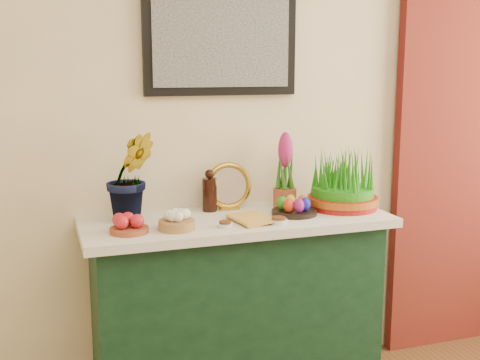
# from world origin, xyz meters

# --- Properties ---
(sideboard) EXTENTS (1.30, 0.45, 0.85)m
(sideboard) POSITION_xyz_m (-0.16, 2.00, 0.42)
(sideboard) COLOR #14371F
(sideboard) RESTS_ON ground
(tablecloth) EXTENTS (1.40, 0.55, 0.04)m
(tablecloth) POSITION_xyz_m (-0.16, 2.00, 0.87)
(tablecloth) COLOR silver
(tablecloth) RESTS_ON sideboard
(hyacinth_green) EXTENTS (0.28, 0.25, 0.53)m
(hyacinth_green) POSITION_xyz_m (-0.62, 2.09, 1.15)
(hyacinth_green) COLOR #286717
(hyacinth_green) RESTS_ON tablecloth
(apple_bowl) EXTENTS (0.21, 0.21, 0.08)m
(apple_bowl) POSITION_xyz_m (-0.66, 1.89, 0.92)
(apple_bowl) COLOR brown
(apple_bowl) RESTS_ON tablecloth
(garlic_basket) EXTENTS (0.19, 0.19, 0.09)m
(garlic_basket) POSITION_xyz_m (-0.46, 1.88, 0.93)
(garlic_basket) COLOR #AB7845
(garlic_basket) RESTS_ON tablecloth
(vinegar_cruet) EXTENTS (0.07, 0.07, 0.20)m
(vinegar_cruet) POSITION_xyz_m (-0.24, 2.15, 0.98)
(vinegar_cruet) COLOR black
(vinegar_cruet) RESTS_ON tablecloth
(mirror) EXTENTS (0.23, 0.07, 0.23)m
(mirror) POSITION_xyz_m (-0.14, 2.17, 1.00)
(mirror) COLOR gold
(mirror) RESTS_ON tablecloth
(book) EXTENTS (0.17, 0.23, 0.03)m
(book) POSITION_xyz_m (-0.20, 1.89, 0.90)
(book) COLOR gold
(book) RESTS_ON tablecloth
(spice_dish_left) EXTENTS (0.06, 0.06, 0.03)m
(spice_dish_left) POSITION_xyz_m (-0.26, 1.85, 0.90)
(spice_dish_left) COLOR silver
(spice_dish_left) RESTS_ON tablecloth
(spice_dish_right) EXTENTS (0.08, 0.08, 0.03)m
(spice_dish_right) POSITION_xyz_m (-0.02, 1.83, 0.90)
(spice_dish_right) COLOR silver
(spice_dish_right) RESTS_ON tablecloth
(egg_plate) EXTENTS (0.25, 0.25, 0.09)m
(egg_plate) POSITION_xyz_m (0.11, 1.96, 0.92)
(egg_plate) COLOR black
(egg_plate) RESTS_ON tablecloth
(hyacinth_pink) EXTENTS (0.11, 0.11, 0.37)m
(hyacinth_pink) POSITION_xyz_m (0.13, 2.12, 1.05)
(hyacinth_pink) COLOR #9A4B2F
(hyacinth_pink) RESTS_ON tablecloth
(wheatgrass_sabzeh) EXTENTS (0.34, 0.34, 0.28)m
(wheatgrass_sabzeh) POSITION_xyz_m (0.38, 2.01, 1.01)
(wheatgrass_sabzeh) COLOR #99130D
(wheatgrass_sabzeh) RESTS_ON tablecloth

